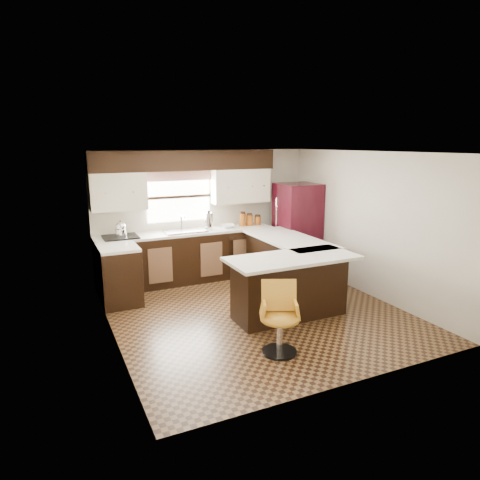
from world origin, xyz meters
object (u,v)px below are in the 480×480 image
peninsula_long (286,266)px  peninsula_return (290,288)px  refrigerator (297,228)px  bar_chair (280,319)px

peninsula_long → peninsula_return: same height
peninsula_long → peninsula_return: 1.11m
refrigerator → peninsula_return: bearing=-124.9°
refrigerator → bar_chair: size_ratio=1.99×
peninsula_long → refrigerator: refrigerator is taller
peninsula_long → peninsula_return: (-0.53, -0.97, 0.00)m
peninsula_return → bar_chair: size_ratio=1.86×
bar_chair → peninsula_long: bearing=81.2°
peninsula_return → refrigerator: 2.36m
refrigerator → peninsula_long: bearing=-130.7°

